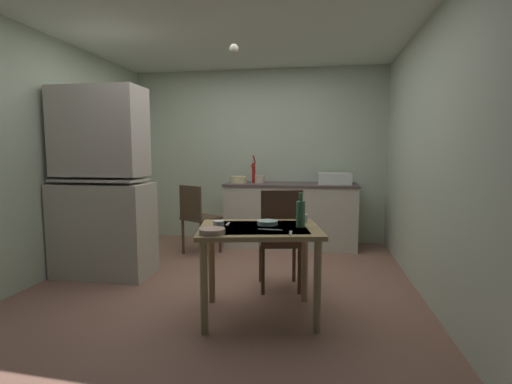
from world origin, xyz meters
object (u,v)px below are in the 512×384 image
at_px(chair_far_side, 280,238).
at_px(hutch_cabinet, 102,189).
at_px(mixing_bowl_counter, 239,180).
at_px(dining_table, 259,241).
at_px(sink_basin, 335,178).
at_px(glass_bottle, 301,213).
at_px(teacup_mint, 302,218).
at_px(chair_by_counter, 198,217).
at_px(serving_bowl_wide, 212,231).
at_px(hand_pump, 254,171).

bearing_deg(chair_far_side, hutch_cabinet, 175.90).
relative_size(mixing_bowl_counter, dining_table, 0.22).
bearing_deg(sink_basin, chair_far_side, -108.17).
distance_m(hutch_cabinet, dining_table, 1.95).
height_order(sink_basin, glass_bottle, sink_basin).
relative_size(hutch_cabinet, dining_table, 1.87).
distance_m(chair_far_side, teacup_mint, 0.44).
bearing_deg(chair_by_counter, serving_bowl_wide, -68.69).
bearing_deg(hutch_cabinet, chair_by_counter, 52.88).
height_order(hutch_cabinet, mixing_bowl_counter, hutch_cabinet).
xyz_separation_m(hand_pump, chair_by_counter, (-0.61, -0.68, -0.56)).
distance_m(dining_table, chair_by_counter, 1.98).
height_order(hand_pump, dining_table, hand_pump).
bearing_deg(glass_bottle, mixing_bowl_counter, 113.93).
height_order(hand_pump, chair_by_counter, hand_pump).
xyz_separation_m(sink_basin, hand_pump, (-1.12, 0.05, 0.09)).
height_order(chair_far_side, teacup_mint, chair_far_side).
xyz_separation_m(mixing_bowl_counter, chair_far_side, (0.76, -1.67, -0.42)).
distance_m(serving_bowl_wide, glass_bottle, 0.72).
bearing_deg(teacup_mint, hand_pump, 110.55).
bearing_deg(sink_basin, dining_table, -106.33).
relative_size(dining_table, chair_far_side, 1.09).
height_order(chair_by_counter, glass_bottle, glass_bottle).
xyz_separation_m(chair_by_counter, teacup_mint, (1.39, -1.39, 0.27)).
distance_m(sink_basin, teacup_mint, 2.06).
bearing_deg(teacup_mint, chair_far_side, 125.75).
relative_size(hand_pump, teacup_mint, 4.55).
relative_size(chair_far_side, chair_by_counter, 1.09).
xyz_separation_m(chair_by_counter, glass_bottle, (1.38, -1.61, 0.35)).
bearing_deg(serving_bowl_wide, hand_pump, 93.27).
bearing_deg(teacup_mint, hutch_cabinet, 168.34).
relative_size(chair_by_counter, glass_bottle, 3.27).
height_order(hand_pump, teacup_mint, hand_pump).
xyz_separation_m(hutch_cabinet, teacup_mint, (2.11, -0.44, -0.17)).
bearing_deg(teacup_mint, sink_basin, 80.20).
distance_m(mixing_bowl_counter, teacup_mint, 2.21).
relative_size(hand_pump, serving_bowl_wide, 2.05).
bearing_deg(dining_table, hutch_cabinet, 158.31).
distance_m(hand_pump, serving_bowl_wide, 2.66).
height_order(hutch_cabinet, hand_pump, hutch_cabinet).
xyz_separation_m(sink_basin, chair_by_counter, (-1.74, -0.63, -0.47)).
height_order(mixing_bowl_counter, chair_far_side, mixing_bowl_counter).
height_order(mixing_bowl_counter, teacup_mint, mixing_bowl_counter).
relative_size(dining_table, glass_bottle, 3.85).
relative_size(sink_basin, serving_bowl_wide, 2.31).
relative_size(hutch_cabinet, serving_bowl_wide, 10.39).
relative_size(sink_basin, glass_bottle, 1.60).
xyz_separation_m(serving_bowl_wide, glass_bottle, (0.62, 0.35, 0.09)).
xyz_separation_m(dining_table, serving_bowl_wide, (-0.30, -0.29, 0.13)).
bearing_deg(teacup_mint, dining_table, -139.62).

